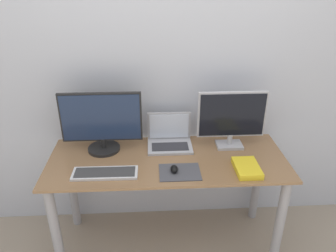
{
  "coord_description": "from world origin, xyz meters",
  "views": [
    {
      "loc": [
        -0.1,
        -1.55,
        1.92
      ],
      "look_at": [
        0.01,
        0.38,
        0.96
      ],
      "focal_mm": 35.0,
      "sensor_mm": 36.0,
      "label": 1
    }
  ],
  "objects_px": {
    "laptop": "(170,138)",
    "mouse": "(174,169)",
    "monitor_left": "(102,122)",
    "keyboard": "(105,173)",
    "book": "(247,168)",
    "monitor_right": "(232,118)"
  },
  "relations": [
    {
      "from": "monitor_right",
      "to": "book",
      "type": "height_order",
      "value": "monitor_right"
    },
    {
      "from": "monitor_left",
      "to": "laptop",
      "type": "relative_size",
      "value": 1.75
    },
    {
      "from": "laptop",
      "to": "mouse",
      "type": "relative_size",
      "value": 4.13
    },
    {
      "from": "monitor_left",
      "to": "laptop",
      "type": "height_order",
      "value": "monitor_left"
    },
    {
      "from": "keyboard",
      "to": "laptop",
      "type": "bearing_deg",
      "value": 39.6
    },
    {
      "from": "monitor_left",
      "to": "mouse",
      "type": "distance_m",
      "value": 0.59
    },
    {
      "from": "monitor_right",
      "to": "keyboard",
      "type": "relative_size",
      "value": 1.16
    },
    {
      "from": "monitor_left",
      "to": "book",
      "type": "height_order",
      "value": "monitor_left"
    },
    {
      "from": "monitor_left",
      "to": "mouse",
      "type": "height_order",
      "value": "monitor_left"
    },
    {
      "from": "laptop",
      "to": "mouse",
      "type": "bearing_deg",
      "value": -88.6
    },
    {
      "from": "book",
      "to": "laptop",
      "type": "bearing_deg",
      "value": 142.78
    },
    {
      "from": "keyboard",
      "to": "mouse",
      "type": "distance_m",
      "value": 0.43
    },
    {
      "from": "mouse",
      "to": "monitor_right",
      "type": "bearing_deg",
      "value": 36.24
    },
    {
      "from": "laptop",
      "to": "monitor_left",
      "type": "bearing_deg",
      "value": -174.77
    },
    {
      "from": "laptop",
      "to": "book",
      "type": "relative_size",
      "value": 1.4
    },
    {
      "from": "monitor_right",
      "to": "monitor_left",
      "type": "bearing_deg",
      "value": -179.99
    },
    {
      "from": "laptop",
      "to": "book",
      "type": "xyz_separation_m",
      "value": [
        0.47,
        -0.35,
        -0.04
      ]
    },
    {
      "from": "monitor_left",
      "to": "keyboard",
      "type": "relative_size",
      "value": 1.35
    },
    {
      "from": "monitor_right",
      "to": "mouse",
      "type": "height_order",
      "value": "monitor_right"
    },
    {
      "from": "laptop",
      "to": "keyboard",
      "type": "distance_m",
      "value": 0.55
    },
    {
      "from": "book",
      "to": "keyboard",
      "type": "bearing_deg",
      "value": 179.58
    },
    {
      "from": "monitor_left",
      "to": "monitor_right",
      "type": "bearing_deg",
      "value": 0.01
    }
  ]
}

